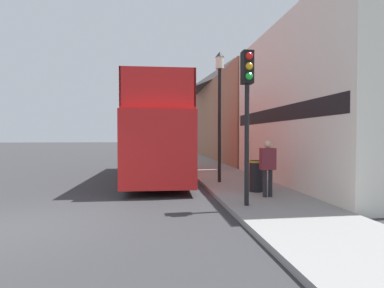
% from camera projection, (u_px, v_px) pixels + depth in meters
% --- Properties ---
extents(ground_plane, '(144.00, 144.00, 0.00)m').
position_uv_depth(ground_plane, '(119.00, 158.00, 27.12)').
color(ground_plane, '#333335').
extents(sidewalk, '(2.80, 108.00, 0.14)m').
position_uv_depth(sidewalk, '(192.00, 159.00, 24.98)').
color(sidewalk, gray).
rests_on(sidewalk, ground_plane).
extents(pub_white_frontage, '(6.01, 9.53, 6.37)m').
position_uv_depth(pub_white_frontage, '(345.00, 106.00, 12.12)').
color(pub_white_frontage, silver).
rests_on(pub_white_frontage, ground_plane).
extents(brick_terrace_rear, '(6.00, 23.07, 9.39)m').
position_uv_depth(brick_terrace_rear, '(234.00, 108.00, 28.55)').
color(brick_terrace_rear, '#9E664C').
rests_on(brick_terrace_rear, ground_plane).
extents(tour_bus, '(2.81, 9.79, 4.19)m').
position_uv_depth(tour_bus, '(160.00, 139.00, 14.20)').
color(tour_bus, red).
rests_on(tour_bus, ground_plane).
extents(parked_car_ahead_of_bus, '(1.97, 4.66, 1.41)m').
position_uv_depth(parked_car_ahead_of_bus, '(164.00, 155.00, 21.13)').
color(parked_car_ahead_of_bus, silver).
rests_on(parked_car_ahead_of_bus, ground_plane).
extents(pedestrian_nearest, '(0.44, 0.24, 1.70)m').
position_uv_depth(pedestrian_nearest, '(268.00, 163.00, 8.96)').
color(pedestrian_nearest, '#232328').
rests_on(pedestrian_nearest, sidewalk).
extents(traffic_signal, '(0.28, 0.42, 4.04)m').
position_uv_depth(traffic_signal, '(247.00, 93.00, 7.79)').
color(traffic_signal, black).
rests_on(traffic_signal, sidewalk).
extents(lamp_post_nearest, '(0.35, 0.35, 5.15)m').
position_uv_depth(lamp_post_nearest, '(220.00, 93.00, 11.81)').
color(lamp_post_nearest, black).
rests_on(lamp_post_nearest, sidewalk).
extents(lamp_post_second, '(0.35, 0.35, 5.00)m').
position_uv_depth(lamp_post_second, '(187.00, 112.00, 20.11)').
color(lamp_post_second, black).
rests_on(lamp_post_second, sidewalk).
extents(litter_bin, '(0.48, 0.48, 1.03)m').
position_uv_depth(litter_bin, '(256.00, 175.00, 9.86)').
color(litter_bin, black).
rests_on(litter_bin, sidewalk).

